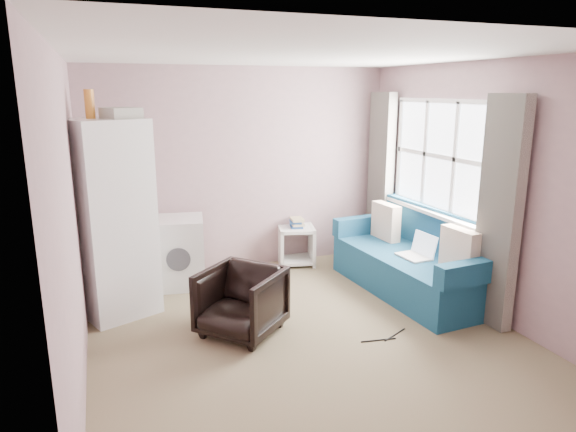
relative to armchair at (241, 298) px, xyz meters
The scene contains 8 objects.
room 1.09m from the armchair, 23.66° to the right, with size 3.84×4.24×2.54m.
armchair is the anchor object (origin of this frame).
fridge 1.54m from the armchair, 138.95° to the left, with size 0.88×0.88×2.22m.
washing_machine 1.48m from the armchair, 103.56° to the left, with size 0.65×0.65×0.80m.
side_table 2.05m from the armchair, 54.40° to the left, with size 0.54×0.54×0.62m.
sofa 2.18m from the armchair, ahead, with size 1.07×2.12×0.92m.
window_dressing 2.49m from the armchair, 10.88° to the left, with size 0.17×2.62×2.18m.
floor_cables 1.39m from the armchair, 24.67° to the right, with size 0.52×0.16×0.01m.
Camera 1 is at (-1.66, -4.03, 2.22)m, focal length 32.00 mm.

